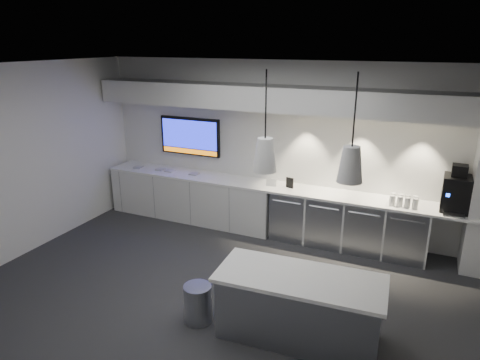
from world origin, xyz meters
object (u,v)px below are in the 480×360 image
at_px(wall_tv, 190,136).
at_px(coffee_machine, 456,192).
at_px(bin, 198,303).
at_px(island, 299,307).

height_order(wall_tv, coffee_machine, wall_tv).
relative_size(bin, coffee_machine, 0.69).
height_order(wall_tv, bin, wall_tv).
relative_size(wall_tv, island, 0.65).
distance_m(island, bin, 1.24).
bearing_deg(coffee_machine, bin, -133.57).
bearing_deg(wall_tv, coffee_machine, -3.05).
bearing_deg(island, wall_tv, 133.64).
relative_size(island, coffee_machine, 2.76).
xyz_separation_m(bin, coffee_machine, (2.80, 2.80, 0.94)).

